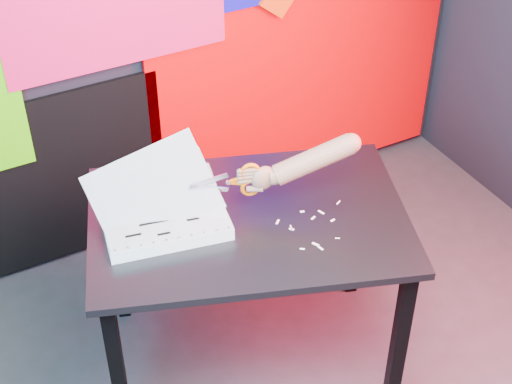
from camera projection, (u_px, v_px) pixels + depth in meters
room at (383, 144)px, 2.11m from camera, size 3.01×3.01×2.71m
backdrop at (188, 45)px, 3.39m from camera, size 2.88×0.05×2.08m
work_table at (249, 237)px, 2.86m from camera, size 1.32×1.09×0.75m
printout_stack at (164, 217)px, 2.75m from camera, size 0.48×0.39×0.32m
scissors at (245, 180)px, 2.74m from camera, size 0.24×0.08×0.14m
hand_forearm at (305, 162)px, 2.74m from camera, size 0.41×0.17×0.19m
paper_clippings at (311, 227)px, 2.75m from camera, size 0.27×0.22×0.00m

